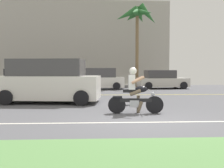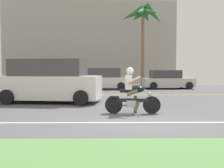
{
  "view_description": "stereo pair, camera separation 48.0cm",
  "coord_description": "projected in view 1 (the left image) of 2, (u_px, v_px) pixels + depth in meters",
  "views": [
    {
      "loc": [
        -1.34,
        -7.73,
        1.49
      ],
      "look_at": [
        -0.73,
        3.96,
        0.87
      ],
      "focal_mm": 43.36,
      "sensor_mm": 36.0,
      "label": 1
    },
    {
      "loc": [
        -0.86,
        -7.74,
        1.49
      ],
      "look_at": [
        -0.73,
        3.96,
        0.87
      ],
      "focal_mm": 43.36,
      "sensor_mm": 36.0,
      "label": 2
    }
  ],
  "objects": [
    {
      "name": "parked_car_2",
      "position": [
        162.0,
        80.0,
        21.42
      ],
      "size": [
        3.95,
        2.24,
        1.45
      ],
      "color": "beige",
      "rests_on": "ground"
    },
    {
      "name": "ground",
      "position": [
        131.0,
        107.0,
        10.85
      ],
      "size": [
        56.0,
        30.0,
        0.04
      ],
      "primitive_type": "cube",
      "color": "#545459"
    },
    {
      "name": "suv_nearby",
      "position": [
        49.0,
        82.0,
        12.16
      ],
      "size": [
        4.76,
        2.53,
        1.95
      ],
      "color": "white",
      "rests_on": "ground"
    },
    {
      "name": "parked_car_1",
      "position": [
        97.0,
        79.0,
        20.77
      ],
      "size": [
        4.26,
        2.05,
        1.61
      ],
      "color": "white",
      "rests_on": "ground"
    },
    {
      "name": "building_far",
      "position": [
        84.0,
        44.0,
        28.43
      ],
      "size": [
        17.24,
        4.0,
        8.29
      ],
      "primitive_type": "cube",
      "color": "#A8A399",
      "rests_on": "ground"
    },
    {
      "name": "palm_tree_0",
      "position": [
        137.0,
        17.0,
        23.21
      ],
      "size": [
        3.79,
        3.87,
        7.21
      ],
      "color": "brown",
      "rests_on": "ground"
    },
    {
      "name": "parked_car_0",
      "position": [
        21.0,
        79.0,
        21.27
      ],
      "size": [
        4.33,
        2.14,
        1.55
      ],
      "color": "#232328",
      "rests_on": "ground"
    },
    {
      "name": "lane_line_near",
      "position": [
        146.0,
        122.0,
        7.63
      ],
      "size": [
        50.4,
        0.12,
        0.01
      ],
      "primitive_type": "cube",
      "color": "silver",
      "rests_on": "ground"
    },
    {
      "name": "motorcyclist",
      "position": [
        135.0,
        94.0,
        9.15
      ],
      "size": [
        1.88,
        0.61,
        1.57
      ],
      "color": "black",
      "rests_on": "ground"
    },
    {
      "name": "lane_line_far",
      "position": [
        121.0,
        95.0,
        15.94
      ],
      "size": [
        50.4,
        0.12,
        0.01
      ],
      "primitive_type": "cube",
      "color": "yellow",
      "rests_on": "ground"
    }
  ]
}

